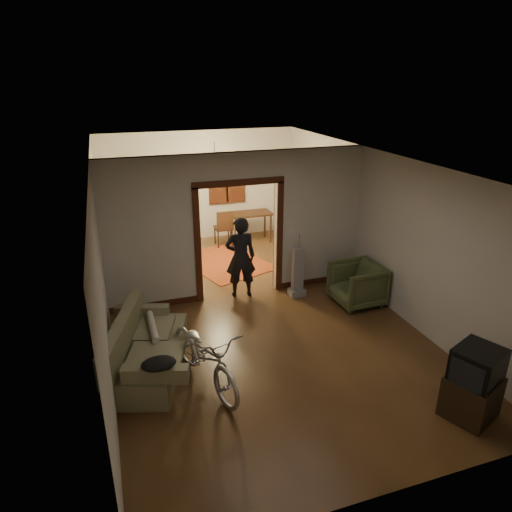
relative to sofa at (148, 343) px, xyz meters
name	(u,v)px	position (x,y,z in m)	size (l,w,h in m)	color
floor	(251,310)	(1.97, 1.24, -0.44)	(5.00, 8.50, 0.01)	#3E2613
ceiling	(250,159)	(1.97, 1.24, 2.36)	(5.00, 8.50, 0.01)	white
wall_back	(200,186)	(1.97, 5.49, 0.96)	(5.00, 0.02, 2.80)	beige
wall_left	(100,256)	(-0.53, 1.24, 0.96)	(0.02, 8.50, 2.80)	beige
wall_right	(375,225)	(4.47, 1.24, 0.96)	(0.02, 8.50, 2.80)	beige
partition_wall	(238,227)	(1.97, 1.99, 0.96)	(5.00, 0.14, 2.80)	beige
door_casing	(239,242)	(1.97, 1.99, 0.66)	(1.74, 0.20, 2.32)	#3E1A0E
far_window	(227,179)	(2.67, 5.45, 1.11)	(0.98, 0.06, 1.28)	black
chandelier	(215,161)	(1.97, 3.74, 1.91)	(0.24, 0.24, 0.24)	#FFE0A5
light_switch	(291,230)	(3.02, 1.92, 0.81)	(0.08, 0.01, 0.12)	silver
sofa	(148,343)	(0.00, 0.00, 0.00)	(0.86, 1.91, 0.88)	#696A46
rolled_paper	(152,327)	(0.10, 0.30, 0.09)	(0.11, 0.11, 0.84)	beige
jacket	(159,364)	(0.05, -0.91, 0.24)	(0.44, 0.33, 0.13)	black
bicycle	(205,355)	(0.70, -0.61, 0.03)	(0.63, 1.79, 0.94)	silver
armchair	(357,284)	(3.96, 0.88, -0.04)	(0.85, 0.87, 0.80)	#45502D
tv_stand	(471,396)	(3.77, -2.29, -0.16)	(0.61, 0.56, 0.56)	black
crt_tv	(477,367)	(3.77, -2.29, 0.29)	(0.56, 0.51, 0.49)	black
vacuum	(298,272)	(3.03, 1.56, 0.06)	(0.31, 0.25, 1.01)	gray
person	(240,257)	(1.98, 1.91, 0.37)	(0.59, 0.39, 1.61)	black
oriental_rug	(225,262)	(2.11, 3.62, -0.43)	(1.59, 2.09, 0.02)	maroon
locker	(147,216)	(0.54, 5.00, 0.45)	(0.89, 0.50, 1.78)	#2A3620
globe	(143,173)	(0.54, 5.00, 1.50)	(0.29, 0.29, 0.29)	#1E5972
desk	(251,227)	(3.11, 4.81, -0.05)	(1.04, 0.58, 0.77)	#331D11
desk_chair	(223,228)	(2.37, 4.75, 0.03)	(0.42, 0.42, 0.95)	#331D11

